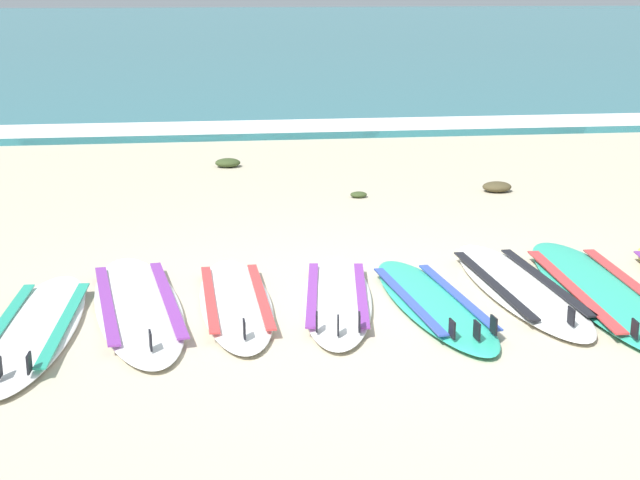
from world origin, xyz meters
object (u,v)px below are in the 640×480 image
surfboard_4 (235,301)px  surfboard_8 (603,292)px  surfboard_3 (138,305)px  surfboard_5 (337,298)px  surfboard_6 (432,302)px  surfboard_2 (34,328)px  surfboard_7 (519,287)px

surfboard_4 → surfboard_8: same height
surfboard_3 → surfboard_5: same height
surfboard_3 → surfboard_4: size_ratio=1.19×
surfboard_6 → surfboard_8: same height
surfboard_5 → surfboard_6: (0.64, -0.16, -0.00)m
surfboard_2 → surfboard_7: bearing=6.8°
surfboard_5 → surfboard_8: size_ratio=0.77×
surfboard_3 → surfboard_6: same height
surfboard_6 → surfboard_3: bearing=174.2°
surfboard_3 → surfboard_7: same height
surfboard_5 → surfboard_7: same height
surfboard_5 → surfboard_8: (1.89, -0.10, -0.00)m
surfboard_5 → surfboard_3: bearing=178.3°
surfboard_4 → surfboard_6: same height
surfboard_4 → surfboard_8: size_ratio=0.76×
surfboard_6 → surfboard_5: bearing=165.5°
surfboard_7 → surfboard_3: bearing=-179.1°
surfboard_2 → surfboard_4: size_ratio=1.10×
surfboard_4 → surfboard_5: 0.70m
surfboard_7 → surfboard_2: bearing=-173.2°
surfboard_3 → surfboard_5: size_ratio=1.19×
surfboard_2 → surfboard_5: size_ratio=1.10×
surfboard_2 → surfboard_7: 3.34m
surfboard_2 → surfboard_8: 3.88m
surfboard_8 → surfboard_2: bearing=-177.0°
surfboard_2 → surfboard_6: same height
surfboard_7 → surfboard_8: same height
surfboard_3 → surfboard_7: size_ratio=1.05×
surfboard_4 → surfboard_5: same height
surfboard_3 → surfboard_8: (3.25, -0.14, 0.00)m
surfboard_3 → surfboard_7: bearing=0.9°
surfboard_5 → surfboard_2: bearing=-171.1°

